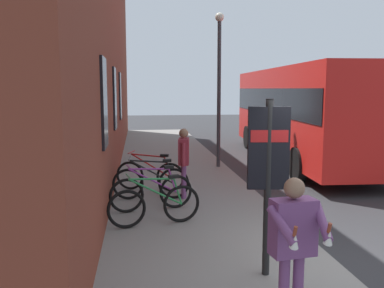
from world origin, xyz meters
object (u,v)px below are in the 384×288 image
Objects in this scene: pedestrian_crossing_street at (184,156)px; bicycle_under_window at (150,175)px; tourist_with_hotdogs at (294,237)px; bicycle_leaning_wall at (151,182)px; transit_info_sign at (268,160)px; street_lamp at (219,76)px; city_bus at (301,109)px; bicycle_far_end at (152,192)px; bicycle_mid_rack at (155,205)px.

bicycle_under_window is at bearing 44.20° from pedestrian_crossing_street.
bicycle_leaning_wall is at bearing 13.70° from tourist_with_hotdogs.
transit_info_sign is 4.23m from pedestrian_crossing_street.
pedestrian_crossing_street is 4.44m from street_lamp.
bicycle_far_end is at bearing 136.51° from city_bus.
tourist_with_hotdogs is (-5.36, -1.31, 0.61)m from bicycle_leaning_wall.
tourist_with_hotdogs is at bearing 174.65° from transit_info_sign.
city_bus is 2.17× the size of street_lamp.
bicycle_under_window is at bearing 0.08° from bicycle_mid_rack.
street_lamp reaches higher than tourist_with_hotdogs.
street_lamp is (4.62, -2.32, 2.53)m from bicycle_far_end.
bicycle_mid_rack is 1.07× the size of tourist_with_hotdogs.
bicycle_far_end is at bearing 153.32° from street_lamp.
bicycle_leaning_wall is at bearing 19.14° from transit_info_sign.
street_lamp is at bearing -38.33° from bicycle_under_window.
city_bus is (5.03, -5.61, 1.41)m from bicycle_leaning_wall.
tourist_with_hotdogs is at bearing -159.67° from bicycle_mid_rack.
street_lamp is at bearing -26.68° from bicycle_far_end.
bicycle_leaning_wall is 7.66m from city_bus.
city_bus is at bearing -22.50° from tourist_with_hotdogs.
bicycle_leaning_wall is 1.09× the size of pedestrian_crossing_street.
street_lamp is at bearing -22.41° from bicycle_mid_rack.
tourist_with_hotdogs is (-1.26, 0.12, -0.60)m from transit_info_sign.
pedestrian_crossing_street reaches higher than bicycle_leaning_wall.
street_lamp is at bearing -6.44° from transit_info_sign.
bicycle_far_end and bicycle_under_window have the same top height.
bicycle_mid_rack is 1.00× the size of bicycle_far_end.
pedestrian_crossing_street is (-0.77, -0.75, 0.60)m from bicycle_under_window.
bicycle_far_end is 1.35m from pedestrian_crossing_street.
transit_info_sign is at bearing 155.38° from city_bus.
bicycle_mid_rack is at bearing -179.92° from bicycle_under_window.
tourist_with_hotdogs is (-10.39, 4.30, -0.80)m from city_bus.
bicycle_far_end is 0.89m from bicycle_leaning_wall.
bicycle_leaning_wall is at bearing 0.24° from bicycle_mid_rack.
pedestrian_crossing_street is 5.42m from tourist_with_hotdogs.
pedestrian_crossing_street is (4.14, 0.67, -0.61)m from transit_info_sign.
bicycle_under_window is 5.25m from transit_info_sign.
bicycle_leaning_wall is 1.04× the size of bicycle_under_window.
transit_info_sign is 1.48× the size of tourist_with_hotdogs.
bicycle_far_end is 1.71m from bicycle_under_window.
pedestrian_crossing_street is (0.04, -0.76, 0.60)m from bicycle_leaning_wall.
bicycle_far_end is 1.08× the size of pedestrian_crossing_street.
pedestrian_crossing_street is 0.33× the size of street_lamp.
street_lamp reaches higher than bicycle_mid_rack.
bicycle_mid_rack is 0.16× the size of city_bus.
pedestrian_crossing_street is 1.00× the size of tourist_with_hotdogs.
transit_info_sign is (-4.10, -1.42, 1.21)m from bicycle_leaning_wall.
bicycle_mid_rack is at bearing -179.76° from bicycle_leaning_wall.
bicycle_mid_rack and bicycle_leaning_wall have the same top height.
street_lamp reaches higher than city_bus.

